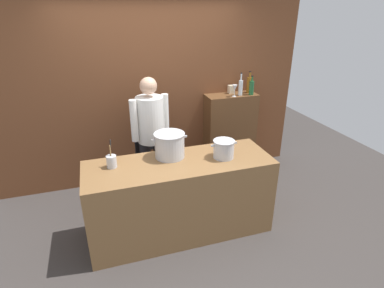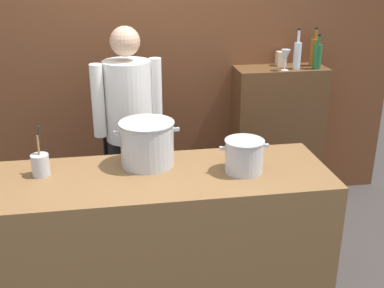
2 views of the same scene
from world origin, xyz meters
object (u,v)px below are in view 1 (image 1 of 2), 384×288
Objects in this scene: wine_bottle_clear at (241,87)px; wine_bottle_green at (252,87)px; wine_bottle_amber at (249,85)px; spice_tin_cream at (231,89)px; wine_glass_tall at (235,88)px; stockpot_large at (170,145)px; chef at (151,132)px; stockpot_small at (224,149)px; utensil_crock at (112,161)px.

wine_bottle_green is (0.16, -0.03, -0.01)m from wine_bottle_clear.
spice_tin_cream is (-0.27, 0.05, -0.06)m from wine_bottle_amber.
wine_glass_tall is at bearing -155.35° from wine_bottle_amber.
stockpot_large is at bearing -147.21° from wine_bottle_green.
stockpot_small is (0.65, -0.83, 0.04)m from chef.
wine_bottle_clear is at bearing -60.07° from spice_tin_cream.
wine_bottle_amber is (0.19, 0.09, 0.00)m from wine_bottle_clear.
wine_bottle_amber is at bearing -11.09° from spice_tin_cream.
chef is 9.76× the size of wine_glass_tall.
wine_bottle_green is at bearing 172.87° from chef.
wine_glass_tall is (-0.30, -0.14, -0.00)m from wine_bottle_amber.
stockpot_large is 1.42× the size of wine_bottle_green.
wine_bottle_green is 2.38× the size of spice_tin_cream.
wine_bottle_amber is (1.58, 0.43, 0.39)m from chef.
wine_glass_tall reaches higher than stockpot_small.
wine_bottle_amber is at bearing 176.73° from chef.
chef is at bearing -164.77° from wine_bottle_amber.
utensil_crock is 0.92× the size of wine_bottle_clear.
wine_bottle_clear reaches higher than wine_glass_tall.
wine_bottle_clear is at bearing 28.00° from utensil_crock.
spice_tin_cream is (0.66, 1.31, 0.30)m from stockpot_small.
stockpot_large is 1.53m from wine_glass_tall.
wine_bottle_clear reaches higher than wine_bottle_amber.
spice_tin_cream reaches higher than stockpot_large.
wine_bottle_clear is 0.12m from wine_glass_tall.
wine_glass_tall is (1.81, 0.98, 0.39)m from utensil_crock.
chef reaches higher than stockpot_large.
wine_bottle_amber is 2.70× the size of spice_tin_cream.
stockpot_large is at bearing 79.68° from chef.
utensil_crock is 2.10m from wine_glass_tall.
spice_tin_cream is at bearing 145.42° from wine_bottle_green.
wine_bottle_green is (0.91, 1.14, 0.34)m from stockpot_small.
wine_bottle_amber is 0.12m from wine_bottle_green.
stockpot_small is at bearing -19.42° from stockpot_large.
wine_bottle_amber is at bearing 27.84° from utensil_crock.
wine_bottle_clear reaches higher than stockpot_small.
chef is at bearing 51.91° from utensil_crock.
chef is 5.25× the size of wine_bottle_amber.
utensil_crock is 1.07× the size of wine_bottle_green.
wine_bottle_clear reaches higher than wine_bottle_green.
utensil_crock is at bearing -152.16° from wine_bottle_amber.
utensil_crock is 1.75× the size of wine_glass_tall.
wine_glass_tall reaches higher than utensil_crock.
utensil_crock is at bearing 173.37° from stockpot_small.
chef reaches higher than wine_bottle_clear.
wine_bottle_clear is 0.21m from wine_bottle_amber.
wine_bottle_clear is (1.30, 0.97, 0.32)m from stockpot_large.
stockpot_small is 1.33m from wine_glass_tall.
wine_bottle_amber is at bearing 78.85° from wine_bottle_green.
wine_glass_tall is at bearing -157.89° from wine_bottle_clear.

